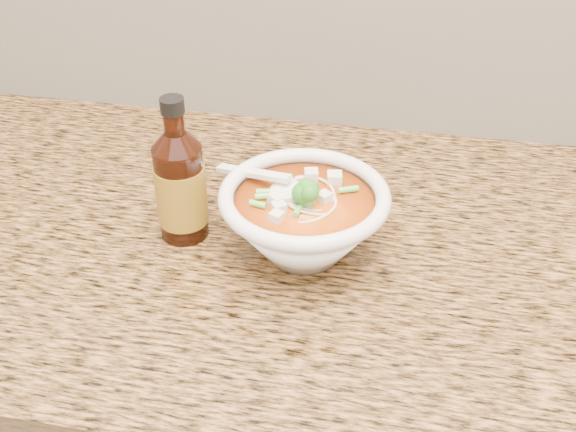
# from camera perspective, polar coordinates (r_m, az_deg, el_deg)

# --- Properties ---
(counter_slab) EXTENTS (4.00, 0.68, 0.04)m
(counter_slab) POSITION_cam_1_polar(r_m,az_deg,el_deg) (0.94, 8.92, -3.42)
(counter_slab) COLOR #9C6639
(counter_slab) RESTS_ON cabinet
(soup_bowl) EXTENTS (0.23, 0.21, 0.12)m
(soup_bowl) POSITION_cam_1_polar(r_m,az_deg,el_deg) (0.88, 1.26, -0.38)
(soup_bowl) COLOR white
(soup_bowl) RESTS_ON counter_slab
(hot_sauce_bottle) EXTENTS (0.08, 0.08, 0.19)m
(hot_sauce_bottle) POSITION_cam_1_polar(r_m,az_deg,el_deg) (0.91, -8.49, 2.36)
(hot_sauce_bottle) COLOR #351207
(hot_sauce_bottle) RESTS_ON counter_slab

